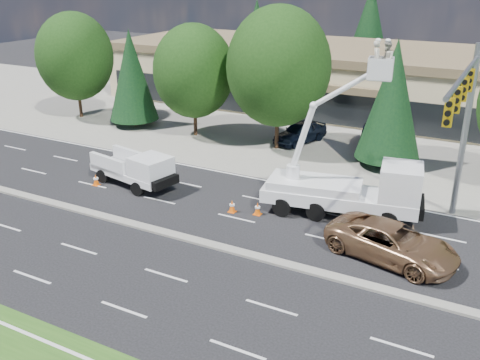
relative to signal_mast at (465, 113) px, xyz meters
The scene contains 20 objects.
ground 13.67m from the signal_mast, 144.92° to the right, with size 140.00×140.00×0.00m, color black.
concrete_apron 17.47m from the signal_mast, 127.74° to the left, with size 140.00×22.00×0.01m, color gray.
road_median 13.64m from the signal_mast, 144.92° to the right, with size 120.00×0.55×0.12m, color gray.
strip_mall 25.23m from the signal_mast, 113.62° to the left, with size 50.40×15.40×5.50m.
tree_front_a 33.01m from the signal_mast, 166.05° to the left, with size 6.50×6.50×9.02m.
tree_front_b 27.28m from the signal_mast, 163.00° to the left, with size 3.99×3.99×7.87m.
tree_front_c 21.58m from the signal_mast, 158.34° to the left, with size 6.20×6.20×8.61m.
tree_front_d 15.27m from the signal_mast, 148.59° to the left, with size 7.31×7.31×10.14m.
tree_front_e 9.55m from the signal_mast, 122.30° to the left, with size 4.22×4.22×8.33m.
tree_back_a 44.83m from the signal_mast, 128.72° to the left, with size 4.48×4.48×8.83m.
tree_back_b 37.67m from the signal_mast, 111.87° to the left, with size 5.55×5.55×10.94m.
signal_mast is the anchor object (origin of this frame).
utility_pickup 18.44m from the signal_mast, behind, with size 5.85×3.09×2.13m.
bucket_truck 6.40m from the signal_mast, behind, with size 8.41×3.87×9.27m.
traffic_cone_a 20.93m from the signal_mast, 169.26° to the right, with size 0.40×0.40×0.70m.
traffic_cone_b 12.48m from the signal_mast, 162.99° to the right, with size 0.40×0.40×0.70m.
traffic_cone_c 11.25m from the signal_mast, 162.65° to the right, with size 0.40×0.40×0.70m.
minivan 6.98m from the signal_mast, 113.48° to the right, with size 2.75×5.95×1.65m, color #8F6745.
parked_car_west 16.55m from the signal_mast, 140.03° to the left, with size 1.91×4.75×1.62m, color black.
parked_car_east 14.04m from the signal_mast, 121.05° to the left, with size 1.72×4.92×1.62m, color black.
Camera 1 is at (12.12, -19.24, 12.33)m, focal length 40.00 mm.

